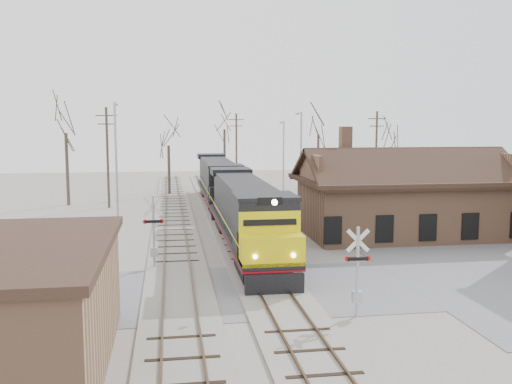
% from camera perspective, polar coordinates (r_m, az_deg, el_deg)
% --- Properties ---
extents(ground, '(140.00, 140.00, 0.00)m').
position_cam_1_polar(ground, '(28.55, 1.44, -9.71)').
color(ground, gray).
rests_on(ground, ground).
extents(road, '(60.00, 9.00, 0.03)m').
position_cam_1_polar(road, '(28.55, 1.44, -9.68)').
color(road, slate).
rests_on(road, ground).
extents(track_main, '(3.40, 90.00, 0.24)m').
position_cam_1_polar(track_main, '(42.97, -2.10, -3.94)').
color(track_main, gray).
rests_on(track_main, ground).
extents(track_siding, '(3.40, 90.00, 0.24)m').
position_cam_1_polar(track_siding, '(42.70, -8.12, -4.07)').
color(track_siding, gray).
rests_on(track_siding, ground).
extents(depot, '(15.20, 9.31, 7.90)m').
position_cam_1_polar(depot, '(42.80, 14.53, -1.02)').
color(depot, '#996B4F').
rests_on(depot, ground).
extents(locomotive_lead, '(3.08, 20.63, 4.58)m').
position_cam_1_polar(locomotive_lead, '(36.25, -0.93, -2.21)').
color(locomotive_lead, black).
rests_on(locomotive_lead, ground).
extents(locomotive_trailing, '(3.08, 20.63, 4.34)m').
position_cam_1_polar(locomotive_trailing, '(56.87, -3.79, 1.12)').
color(locomotive_trailing, black).
rests_on(locomotive_trailing, ground).
extents(crossbuck_near, '(1.10, 0.29, 3.86)m').
position_cam_1_polar(crossbuck_near, '(24.62, 10.09, -8.13)').
color(crossbuck_near, '#A5A8AD').
rests_on(crossbuck_near, ground).
extents(crossbuck_far, '(1.18, 0.31, 4.13)m').
position_cam_1_polar(crossbuck_far, '(32.58, -10.20, -4.22)').
color(crossbuck_far, '#A5A8AD').
rests_on(crossbuck_far, ground).
extents(streetlight_a, '(0.25, 2.04, 9.72)m').
position_cam_1_polar(streetlight_a, '(43.82, -13.80, 3.12)').
color(streetlight_a, '#A5A8AD').
rests_on(streetlight_a, ground).
extents(streetlight_b, '(0.25, 2.04, 9.16)m').
position_cam_1_polar(streetlight_b, '(52.22, 4.49, 3.57)').
color(streetlight_b, '#A5A8AD').
rests_on(streetlight_b, ground).
extents(streetlight_c, '(0.25, 2.04, 8.33)m').
position_cam_1_polar(streetlight_c, '(64.75, 2.75, 3.87)').
color(streetlight_c, '#A5A8AD').
rests_on(streetlight_c, ground).
extents(utility_pole_a, '(2.00, 0.24, 9.64)m').
position_cam_1_polar(utility_pole_a, '(56.50, -14.62, 3.55)').
color(utility_pole_a, '#382D23').
rests_on(utility_pole_a, ground).
extents(utility_pole_b, '(2.00, 0.24, 9.35)m').
position_cam_1_polar(utility_pole_b, '(73.82, -1.97, 4.41)').
color(utility_pole_b, '#382D23').
rests_on(utility_pole_b, ground).
extents(utility_pole_c, '(2.00, 0.24, 9.40)m').
position_cam_1_polar(utility_pole_c, '(63.45, 11.92, 3.87)').
color(utility_pole_c, '#382D23').
rests_on(utility_pole_c, ground).
extents(tree_a, '(4.78, 4.78, 11.70)m').
position_cam_1_polar(tree_a, '(59.26, -18.53, 6.75)').
color(tree_a, '#382D23').
rests_on(tree_a, ground).
extents(tree_b, '(3.74, 3.74, 9.16)m').
position_cam_1_polar(tree_b, '(65.43, -8.75, 5.42)').
color(tree_b, '#382D23').
rests_on(tree_b, ground).
extents(tree_c, '(4.86, 4.86, 11.91)m').
position_cam_1_polar(tree_c, '(76.41, -3.18, 7.18)').
color(tree_c, '#382D23').
rests_on(tree_c, ground).
extents(tree_d, '(4.46, 4.46, 10.92)m').
position_cam_1_polar(tree_d, '(72.39, 6.27, 6.60)').
color(tree_d, '#382D23').
rests_on(tree_d, ground).
extents(tree_e, '(3.45, 3.45, 8.44)m').
position_cam_1_polar(tree_e, '(72.55, 13.27, 5.05)').
color(tree_e, '#382D23').
rests_on(tree_e, ground).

